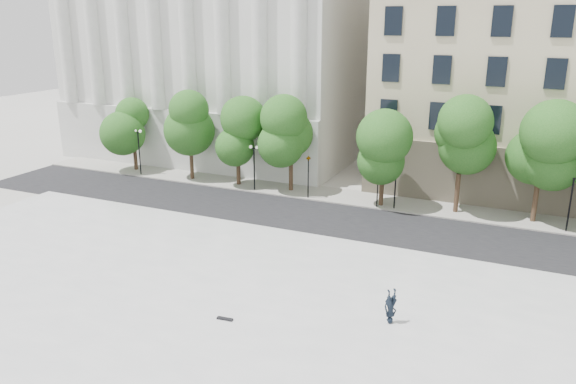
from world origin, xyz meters
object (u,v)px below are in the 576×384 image
object	(u,v)px
traffic_light_east	(379,165)
person_lying	(390,318)
skateboard	(225,319)
traffic_light_west	(308,156)

from	to	relation	value
traffic_light_east	person_lying	world-z (taller)	traffic_light_east
skateboard	person_lying	bearing A→B (deg)	16.35
traffic_light_east	skateboard	world-z (taller)	traffic_light_east
person_lying	skateboard	size ratio (longest dim) A/B	2.17
skateboard	traffic_light_west	bearing A→B (deg)	95.31
traffic_light_west	skateboard	world-z (taller)	traffic_light_west
traffic_light_west	traffic_light_east	size ratio (longest dim) A/B	1.01
traffic_light_east	person_lying	distance (m)	18.70
skateboard	traffic_light_east	bearing A→B (deg)	79.04
traffic_light_west	skateboard	distance (m)	21.26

